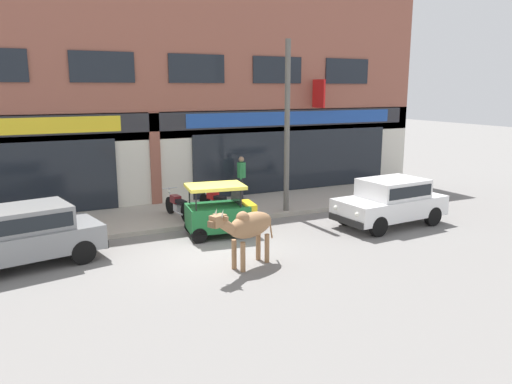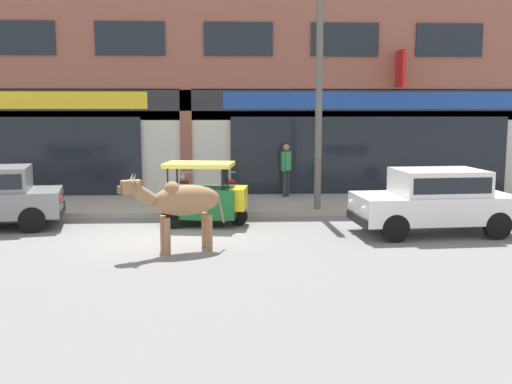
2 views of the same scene
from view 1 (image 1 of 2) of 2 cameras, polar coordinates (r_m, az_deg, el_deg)
ground_plane at (r=13.33m, az=-5.01°, el=-6.70°), size 90.00×90.00×0.00m
sidewalk at (r=16.81m, az=-9.77°, el=-2.66°), size 19.00×3.28×0.14m
shop_building at (r=18.12m, az=-11.93°, el=10.41°), size 23.00×1.40×8.15m
cow at (r=11.84m, az=-0.92°, el=-3.94°), size 2.03×1.11×1.61m
car_0 at (r=13.21m, az=-24.88°, el=-4.26°), size 3.81×2.25×1.46m
car_1 at (r=16.06m, az=15.16°, el=-0.86°), size 3.70×1.85×1.46m
auto_rickshaw at (r=14.45m, az=-4.16°, el=-2.48°), size 2.07×1.39×1.52m
motorcycle_0 at (r=16.16m, az=-8.97°, el=-1.56°), size 0.52×1.81×0.88m
motorcycle_1 at (r=16.57m, az=-4.70°, el=-1.12°), size 0.62×1.79×0.88m
pedestrian at (r=18.51m, az=-1.67°, el=2.17°), size 0.32×0.44×1.60m
utility_pole at (r=16.53m, az=3.57°, el=7.36°), size 0.18×0.18×5.61m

